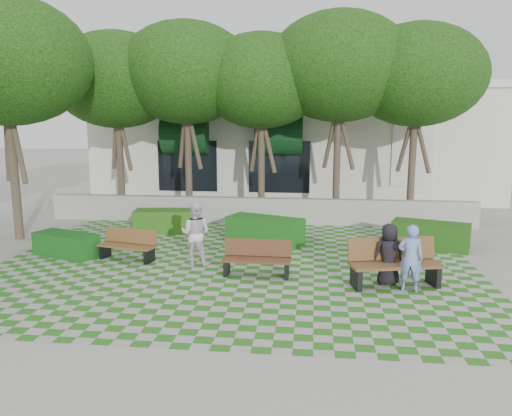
# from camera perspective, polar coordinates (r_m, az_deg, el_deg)

# --- Properties ---
(ground) EXTENTS (90.00, 90.00, 0.00)m
(ground) POSITION_cam_1_polar(r_m,az_deg,el_deg) (11.77, -3.29, -7.99)
(ground) COLOR gray
(ground) RESTS_ON ground
(lawn) EXTENTS (12.00, 12.00, 0.00)m
(lawn) POSITION_cam_1_polar(r_m,az_deg,el_deg) (12.70, -2.52, -6.56)
(lawn) COLOR #2B721E
(lawn) RESTS_ON ground
(sidewalk_south) EXTENTS (16.00, 2.00, 0.01)m
(sidewalk_south) POSITION_cam_1_polar(r_m,az_deg,el_deg) (7.56, -9.72, -19.09)
(sidewalk_south) COLOR #9E9B93
(sidewalk_south) RESTS_ON ground
(retaining_wall) EXTENTS (15.00, 0.36, 0.90)m
(retaining_wall) POSITION_cam_1_polar(r_m,az_deg,el_deg) (17.61, 0.13, -0.27)
(retaining_wall) COLOR #9E9B93
(retaining_wall) RESTS_ON ground
(bench_east) EXTENTS (2.10, 1.12, 1.05)m
(bench_east) POSITION_cam_1_polar(r_m,az_deg,el_deg) (11.52, 15.52, -6.13)
(bench_east) COLOR brown
(bench_east) RESTS_ON ground
(bench_mid) EXTENTS (1.62, 0.57, 0.84)m
(bench_mid) POSITION_cam_1_polar(r_m,az_deg,el_deg) (11.81, 0.12, -5.83)
(bench_mid) COLOR #4F2D1B
(bench_mid) RESTS_ON ground
(bench_west) EXTENTS (1.61, 0.86, 0.81)m
(bench_west) POSITION_cam_1_polar(r_m,az_deg,el_deg) (13.52, -14.43, -4.15)
(bench_west) COLOR brown
(bench_west) RESTS_ON ground
(hedge_east) EXTENTS (2.27, 1.50, 0.74)m
(hedge_east) POSITION_cam_1_polar(r_m,az_deg,el_deg) (15.14, 19.30, -2.94)
(hedge_east) COLOR #1C4713
(hedge_east) RESTS_ON ground
(hedge_midright) EXTENTS (2.41, 1.67, 0.78)m
(hedge_midright) POSITION_cam_1_polar(r_m,az_deg,el_deg) (14.78, 1.04, -2.57)
(hedge_midright) COLOR #165216
(hedge_midright) RESTS_ON ground
(hedge_midleft) EXTENTS (2.17, 1.07, 0.73)m
(hedge_midleft) POSITION_cam_1_polar(r_m,az_deg,el_deg) (16.48, -10.11, -1.47)
(hedge_midleft) COLOR #275416
(hedge_midleft) RESTS_ON ground
(hedge_west) EXTENTS (1.93, 1.29, 0.63)m
(hedge_west) POSITION_cam_1_polar(r_m,az_deg,el_deg) (14.40, -20.88, -3.93)
(hedge_west) COLOR #134A18
(hedge_west) RESTS_ON ground
(person_blue) EXTENTS (0.58, 0.42, 1.47)m
(person_blue) POSITION_cam_1_polar(r_m,az_deg,el_deg) (11.19, 17.24, -5.49)
(person_blue) COLOR #7391D2
(person_blue) RESTS_ON ground
(person_dark) EXTENTS (0.76, 0.57, 1.39)m
(person_dark) POSITION_cam_1_polar(r_m,az_deg,el_deg) (11.50, 14.93, -5.14)
(person_dark) COLOR black
(person_dark) RESTS_ON ground
(person_white) EXTENTS (0.84, 0.68, 1.61)m
(person_white) POSITION_cam_1_polar(r_m,az_deg,el_deg) (12.68, -6.92, -2.91)
(person_white) COLOR white
(person_white) RESTS_ON ground
(tree_row) EXTENTS (17.70, 13.40, 7.41)m
(tree_row) POSITION_cam_1_polar(r_m,az_deg,el_deg) (17.43, -6.27, 15.17)
(tree_row) COLOR #47382B
(tree_row) RESTS_ON ground
(building) EXTENTS (18.00, 8.92, 5.15)m
(building) POSITION_cam_1_polar(r_m,az_deg,el_deg) (25.13, 4.31, 7.65)
(building) COLOR silver
(building) RESTS_ON ground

